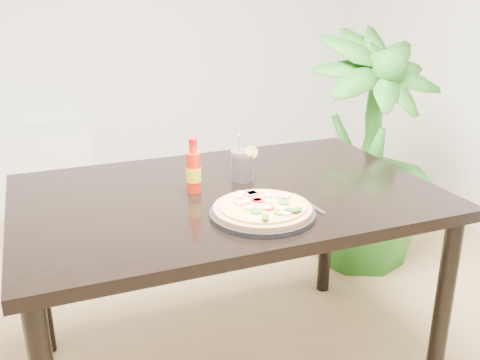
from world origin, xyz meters
name	(u,v)px	position (x,y,z in m)	size (l,w,h in m)	color
dining_table	(227,213)	(0.15, 0.04, 0.67)	(1.40, 0.90, 0.75)	black
plate	(262,213)	(0.18, -0.20, 0.76)	(0.32, 0.32, 0.02)	black
pizza	(263,208)	(0.18, -0.20, 0.78)	(0.30, 0.30, 0.03)	tan
hot_sauce_bottle	(194,171)	(0.05, 0.07, 0.82)	(0.05, 0.05, 0.19)	red
cola_cup	(243,166)	(0.24, 0.12, 0.80)	(0.09, 0.08, 0.17)	black
fork	(307,203)	(0.35, -0.16, 0.75)	(0.03, 0.19, 0.00)	silver
houseplant	(366,151)	(1.15, 0.65, 0.60)	(0.68, 0.68, 1.21)	#26701E
plant_pot	(359,238)	(1.15, 0.65, 0.11)	(0.28, 0.28, 0.22)	brown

